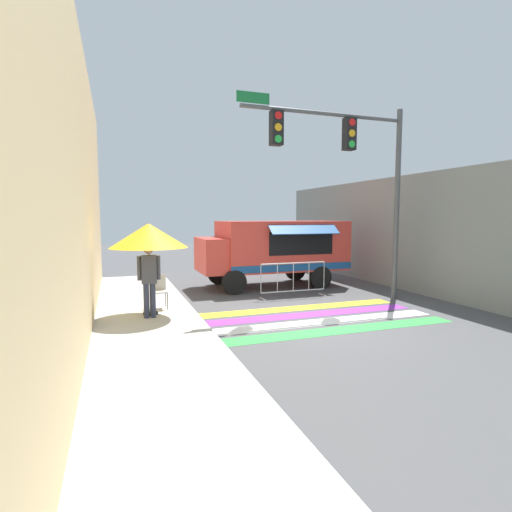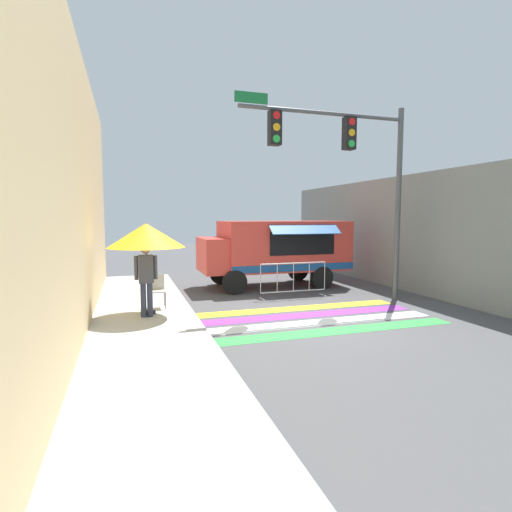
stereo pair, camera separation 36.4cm
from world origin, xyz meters
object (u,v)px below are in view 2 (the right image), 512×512
at_px(folding_chair, 157,288).
at_px(barricade_front, 293,280).
at_px(patio_umbrella, 146,236).
at_px(traffic_signal_pole, 349,158).
at_px(food_truck, 273,248).
at_px(vendor_person, 146,275).

distance_m(folding_chair, barricade_front, 4.26).
bearing_deg(patio_umbrella, traffic_signal_pole, 2.12).
height_order(traffic_signal_pole, patio_umbrella, traffic_signal_pole).
xyz_separation_m(patio_umbrella, folding_chair, (0.26, 0.67, -1.40)).
relative_size(traffic_signal_pole, patio_umbrella, 2.58).
bearing_deg(food_truck, patio_umbrella, -142.79).
bearing_deg(folding_chair, vendor_person, -109.66).
xyz_separation_m(food_truck, patio_umbrella, (-4.53, -3.44, 0.64)).
relative_size(patio_umbrella, barricade_front, 1.01).
bearing_deg(barricade_front, vendor_person, -159.28).
bearing_deg(vendor_person, folding_chair, 85.14).
height_order(patio_umbrella, folding_chair, patio_umbrella).
xyz_separation_m(traffic_signal_pole, vendor_person, (-5.68, -0.54, -3.04)).
relative_size(food_truck, folding_chair, 6.09).
distance_m(traffic_signal_pole, vendor_person, 6.47).
xyz_separation_m(folding_chair, barricade_front, (4.20, 0.70, -0.11)).
relative_size(food_truck, barricade_front, 2.39).
bearing_deg(patio_umbrella, folding_chair, 68.85).
distance_m(food_truck, traffic_signal_pole, 4.39).
distance_m(food_truck, barricade_front, 2.25).
bearing_deg(folding_chair, food_truck, 30.01).
height_order(traffic_signal_pole, vendor_person, traffic_signal_pole).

